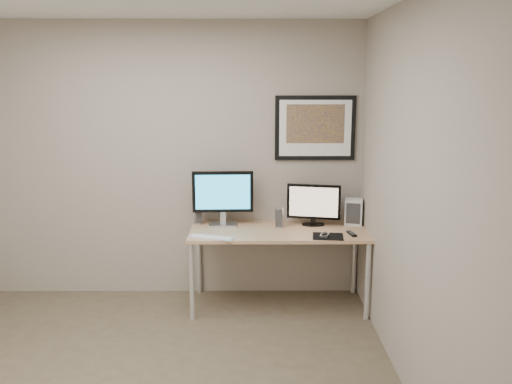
# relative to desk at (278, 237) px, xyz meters

# --- Properties ---
(room) EXTENTS (3.60, 3.60, 3.60)m
(room) POSITION_rel_desk_xyz_m (-1.00, -0.90, 0.98)
(room) COLOR white
(room) RESTS_ON ground
(desk) EXTENTS (1.60, 0.70, 0.73)m
(desk) POSITION_rel_desk_xyz_m (0.00, 0.00, 0.00)
(desk) COLOR #9C754B
(desk) RESTS_ON floor
(framed_art) EXTENTS (0.75, 0.04, 0.60)m
(framed_art) POSITION_rel_desk_xyz_m (0.35, 0.33, 0.96)
(framed_art) COLOR black
(framed_art) RESTS_ON room
(monitor_large) EXTENTS (0.56, 0.19, 0.51)m
(monitor_large) POSITION_rel_desk_xyz_m (-0.51, 0.15, 0.35)
(monitor_large) COLOR #B5B5BA
(monitor_large) RESTS_ON desk
(monitor_tv) EXTENTS (0.49, 0.15, 0.39)m
(monitor_tv) POSITION_rel_desk_xyz_m (0.33, 0.15, 0.27)
(monitor_tv) COLOR black
(monitor_tv) RESTS_ON desk
(speaker_left) EXTENTS (0.10, 0.10, 0.20)m
(speaker_left) POSITION_rel_desk_xyz_m (-0.75, 0.20, 0.16)
(speaker_left) COLOR #B5B5BA
(speaker_left) RESTS_ON desk
(speaker_right) EXTENTS (0.08, 0.08, 0.19)m
(speaker_right) POSITION_rel_desk_xyz_m (0.01, 0.08, 0.16)
(speaker_right) COLOR #B5B5BA
(speaker_right) RESTS_ON desk
(keyboard) EXTENTS (0.41, 0.23, 0.01)m
(keyboard) POSITION_rel_desk_xyz_m (-0.59, -0.27, 0.07)
(keyboard) COLOR silver
(keyboard) RESTS_ON desk
(mousepad) EXTENTS (0.29, 0.26, 0.00)m
(mousepad) POSITION_rel_desk_xyz_m (0.42, -0.22, 0.07)
(mousepad) COLOR black
(mousepad) RESTS_ON desk
(mouse) EXTENTS (0.09, 0.11, 0.03)m
(mouse) POSITION_rel_desk_xyz_m (0.39, -0.22, 0.09)
(mouse) COLOR black
(mouse) RESTS_ON mousepad
(remote) EXTENTS (0.07, 0.16, 0.02)m
(remote) POSITION_rel_desk_xyz_m (0.63, -0.17, 0.08)
(remote) COLOR black
(remote) RESTS_ON desk
(fan_unit) EXTENTS (0.19, 0.16, 0.25)m
(fan_unit) POSITION_rel_desk_xyz_m (0.71, 0.17, 0.19)
(fan_unit) COLOR silver
(fan_unit) RESTS_ON desk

